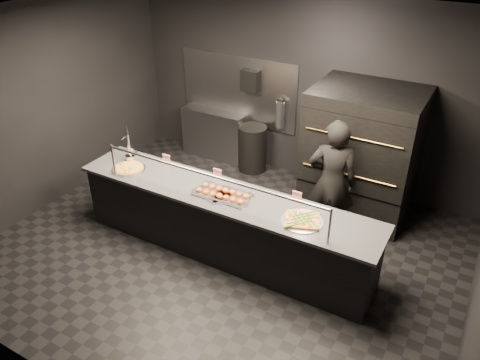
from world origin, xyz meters
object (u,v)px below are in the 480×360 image
at_px(prep_shelf, 215,134).
at_px(towel_dispenser, 251,80).
at_px(trash_bin, 253,148).
at_px(round_pizza, 129,168).
at_px(square_pizza, 302,220).
at_px(beer_tap, 129,151).
at_px(slider_tray_a, 213,191).
at_px(slider_tray_b, 233,197).
at_px(worker, 332,182).
at_px(fire_extinguisher, 280,114).
at_px(pizza_oven, 362,152).
at_px(service_counter, 223,223).

relative_size(prep_shelf, towel_dispenser, 3.43).
bearing_deg(trash_bin, round_pizza, -106.64).
bearing_deg(square_pizza, trash_bin, 129.17).
xyz_separation_m(beer_tap, trash_bin, (0.84, 2.10, -0.67)).
bearing_deg(square_pizza, slider_tray_a, 179.41).
bearing_deg(slider_tray_b, worker, 48.72).
height_order(prep_shelf, fire_extinguisher, fire_extinguisher).
distance_m(pizza_oven, worker, 0.91).
distance_m(prep_shelf, round_pizza, 2.47).
xyz_separation_m(round_pizza, worker, (2.53, 1.10, -0.05)).
bearing_deg(pizza_oven, towel_dispenser, 166.86).
bearing_deg(fire_extinguisher, pizza_oven, -17.89).
bearing_deg(slider_tray_a, worker, 41.33).
relative_size(prep_shelf, slider_tray_a, 2.30).
relative_size(service_counter, fire_extinguisher, 8.12).
distance_m(prep_shelf, beer_tap, 2.29).
bearing_deg(square_pizza, worker, 91.39).
bearing_deg(trash_bin, beer_tap, -111.82).
relative_size(pizza_oven, towel_dispenser, 5.46).
xyz_separation_m(service_counter, trash_bin, (-0.76, 2.22, -0.06)).
bearing_deg(round_pizza, beer_tap, 125.16).
height_order(fire_extinguisher, beer_tap, beer_tap).
bearing_deg(prep_shelf, service_counter, -55.41).
height_order(slider_tray_a, trash_bin, slider_tray_a).
height_order(prep_shelf, beer_tap, beer_tap).
relative_size(pizza_oven, square_pizza, 3.88).
xyz_separation_m(service_counter, prep_shelf, (-1.60, 2.32, -0.01)).
bearing_deg(beer_tap, pizza_oven, 32.51).
bearing_deg(pizza_oven, slider_tray_a, -124.02).
bearing_deg(service_counter, square_pizza, -3.26).
bearing_deg(slider_tray_b, slider_tray_a, -177.21).
relative_size(pizza_oven, slider_tray_a, 3.66).
bearing_deg(slider_tray_b, prep_shelf, 126.86).
bearing_deg(towel_dispenser, trash_bin, -50.03).
xyz_separation_m(fire_extinguisher, slider_tray_a, (0.23, -2.45, -0.11)).
distance_m(fire_extinguisher, slider_tray_a, 2.46).
relative_size(beer_tap, worker, 0.31).
relative_size(fire_extinguisher, slider_tray_a, 0.97).
relative_size(service_counter, square_pizza, 8.32).
bearing_deg(fire_extinguisher, worker, -44.48).
bearing_deg(towel_dispenser, service_counter, -69.37).
relative_size(slider_tray_a, square_pizza, 1.06).
xyz_separation_m(prep_shelf, worker, (2.68, -1.32, 0.44)).
relative_size(towel_dispenser, slider_tray_a, 0.67).
bearing_deg(prep_shelf, trash_bin, -6.77).
bearing_deg(beer_tap, slider_tray_b, -4.93).
relative_size(fire_extinguisher, trash_bin, 0.62).
distance_m(prep_shelf, square_pizza, 3.64).
distance_m(fire_extinguisher, slider_tray_b, 2.49).
relative_size(prep_shelf, trash_bin, 1.48).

